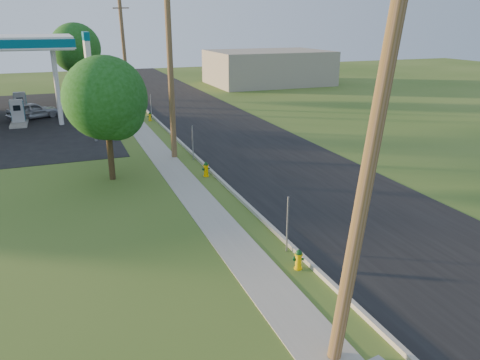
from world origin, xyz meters
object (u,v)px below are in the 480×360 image
(utility_pole_mid, at_px, (170,70))
(tree_lot, at_px, (77,50))
(utility_pole_far, at_px, (124,52))
(fuel_pump_se, at_px, (21,106))
(utility_pole_near, at_px, (370,159))
(tree_verge, at_px, (108,102))
(hydrant_far, at_px, (150,116))
(hydrant_near, at_px, (299,259))
(car_silver, at_px, (33,110))
(price_pylon, at_px, (88,56))
(hydrant_mid, at_px, (206,169))
(fuel_pump_ne, at_px, (18,115))

(utility_pole_mid, relative_size, tree_lot, 1.34)
(utility_pole_far, xyz_separation_m, fuel_pump_se, (-8.90, -1.00, -4.08))
(utility_pole_near, xyz_separation_m, fuel_pump_se, (-8.90, 35.00, -4.08))
(tree_verge, bearing_deg, fuel_pump_se, 104.68)
(hydrant_far, bearing_deg, hydrant_near, -89.95)
(utility_pole_mid, height_order, fuel_pump_se, utility_pole_mid)
(utility_pole_mid, relative_size, utility_pole_far, 1.03)
(utility_pole_far, bearing_deg, car_silver, -159.42)
(price_pylon, distance_m, hydrant_mid, 11.71)
(utility_pole_near, relative_size, hydrant_mid, 12.24)
(utility_pole_near, relative_size, fuel_pump_se, 2.96)
(price_pylon, xyz_separation_m, tree_verge, (0.19, -8.32, -1.56))
(hydrant_far, bearing_deg, price_pylon, -130.60)
(utility_pole_mid, bearing_deg, hydrant_far, 86.65)
(price_pylon, distance_m, hydrant_far, 8.62)
(utility_pole_near, xyz_separation_m, hydrant_mid, (0.68, 13.98, -4.42))
(tree_lot, bearing_deg, utility_pole_near, -85.08)
(utility_pole_far, bearing_deg, hydrant_mid, -88.24)
(hydrant_near, xyz_separation_m, hydrant_far, (-0.02, 24.81, 0.01))
(price_pylon, height_order, car_silver, price_pylon)
(hydrant_mid, relative_size, car_silver, 0.20)
(tree_lot, relative_size, hydrant_far, 10.38)
(utility_pole_near, distance_m, hydrant_far, 29.14)
(tree_lot, relative_size, hydrant_mid, 9.47)
(utility_pole_near, height_order, hydrant_far, utility_pole_near)
(price_pylon, relative_size, hydrant_near, 9.91)
(fuel_pump_se, relative_size, car_silver, 0.82)
(utility_pole_mid, height_order, fuel_pump_ne, utility_pole_mid)
(price_pylon, bearing_deg, tree_verge, -88.69)
(fuel_pump_se, height_order, hydrant_near, fuel_pump_se)
(fuel_pump_ne, height_order, hydrant_near, fuel_pump_ne)
(utility_pole_mid, relative_size, car_silver, 2.52)
(hydrant_mid, bearing_deg, tree_verge, 164.64)
(car_silver, bearing_deg, utility_pole_near, 169.41)
(hydrant_far, relative_size, car_silver, 0.18)
(tree_verge, distance_m, hydrant_mid, 5.74)
(utility_pole_near, height_order, fuel_pump_ne, utility_pole_near)
(tree_verge, bearing_deg, hydrant_far, 72.30)
(utility_pole_near, bearing_deg, tree_verge, 103.73)
(fuel_pump_se, distance_m, hydrant_mid, 23.10)
(hydrant_far, distance_m, car_silver, 9.57)
(tree_lot, bearing_deg, price_pylon, -90.69)
(utility_pole_far, height_order, tree_lot, utility_pole_far)
(tree_lot, bearing_deg, hydrant_mid, -81.38)
(utility_pole_far, bearing_deg, fuel_pump_ne, -150.67)
(tree_verge, height_order, car_silver, tree_verge)
(utility_pole_near, xyz_separation_m, price_pylon, (-3.90, 23.50, 0.63))
(utility_pole_mid, xyz_separation_m, fuel_pump_ne, (-8.90, 13.00, -4.23))
(price_pylon, xyz_separation_m, hydrant_far, (4.53, 5.29, -5.09))
(utility_pole_far, distance_m, hydrant_far, 8.50)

